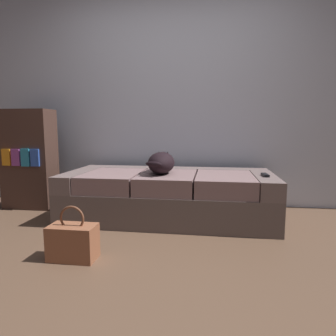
# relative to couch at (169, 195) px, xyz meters

# --- Properties ---
(ground_plane) EXTENTS (10.00, 10.00, 0.00)m
(ground_plane) POSITION_rel_couch_xyz_m (0.00, -1.12, -0.23)
(ground_plane) COLOR brown
(back_wall) EXTENTS (6.40, 0.10, 2.80)m
(back_wall) POSITION_rel_couch_xyz_m (0.00, 0.65, 1.17)
(back_wall) COLOR silver
(back_wall) RESTS_ON ground
(couch) EXTENTS (2.03, 0.93, 0.46)m
(couch) POSITION_rel_couch_xyz_m (0.00, 0.00, 0.00)
(couch) COLOR #5F514D
(couch) RESTS_ON ground
(dog_dark) EXTENTS (0.29, 0.61, 0.21)m
(dog_dark) POSITION_rel_couch_xyz_m (-0.07, -0.04, 0.34)
(dog_dark) COLOR black
(dog_dark) RESTS_ON couch
(tv_remote) EXTENTS (0.06, 0.15, 0.02)m
(tv_remote) POSITION_rel_couch_xyz_m (0.90, -0.11, 0.24)
(tv_remote) COLOR black
(tv_remote) RESTS_ON couch
(handbag) EXTENTS (0.32, 0.18, 0.38)m
(handbag) POSITION_rel_couch_xyz_m (-0.51, -1.05, -0.10)
(handbag) COLOR #94573A
(handbag) RESTS_ON ground
(bookshelf) EXTENTS (0.56, 0.30, 1.10)m
(bookshelf) POSITION_rel_couch_xyz_m (-1.61, 0.18, 0.32)
(bookshelf) COLOR #452D25
(bookshelf) RESTS_ON ground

